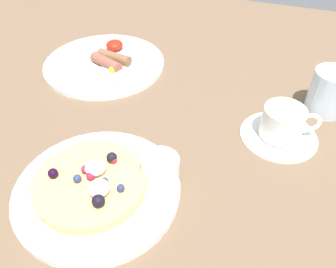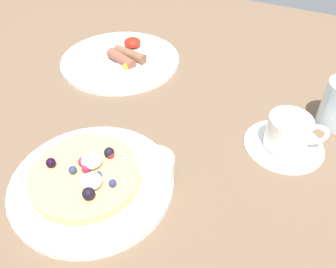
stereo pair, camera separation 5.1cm
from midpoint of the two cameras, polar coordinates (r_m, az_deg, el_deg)
ground_plane at (r=61.94cm, az=-3.19°, el=-2.38°), size 158.40×141.95×3.00cm
pancake_plate at (r=54.32cm, az=-14.35°, el=-9.15°), size 25.27×25.27×1.23cm
pancake_with_berries at (r=53.41cm, az=-15.44°, el=-7.86°), size 17.10×17.10×3.54cm
syrup_ramekin at (r=52.72cm, az=-4.08°, el=-5.61°), size 5.97×5.97×3.33cm
breakfast_plate at (r=83.05cm, az=-12.32°, el=11.32°), size 27.75×27.75×1.05cm
fried_breakfast at (r=81.62cm, az=-11.16°, el=12.17°), size 10.72×15.18×2.56cm
coffee_saucer at (r=63.98cm, az=15.84°, el=-0.30°), size 13.73×13.73×0.62cm
coffee_cup at (r=61.98cm, az=16.54°, el=1.88°), size 10.13×7.26×5.60cm
water_glass at (r=70.88cm, az=23.45°, el=6.37°), size 7.29×7.29×8.64cm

